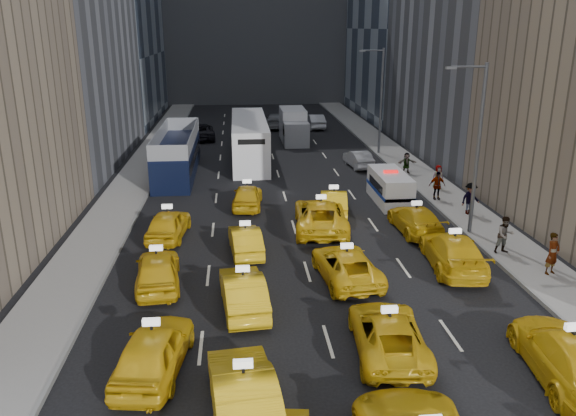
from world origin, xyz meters
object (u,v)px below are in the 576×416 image
(box_truck, at_px, (294,126))
(pedestrian_0, at_px, (553,254))
(double_decker, at_px, (177,153))
(city_bus, at_px, (249,140))
(nypd_van, at_px, (390,188))

(box_truck, bearing_deg, pedestrian_0, -81.31)
(double_decker, distance_m, city_bus, 7.06)
(double_decker, xyz_separation_m, city_bus, (5.52, 4.41, 0.05))
(nypd_van, height_order, double_decker, double_decker)
(double_decker, bearing_deg, box_truck, 55.05)
(double_decker, relative_size, pedestrian_0, 6.12)
(city_bus, distance_m, pedestrian_0, 27.58)
(nypd_van, bearing_deg, pedestrian_0, -62.96)
(box_truck, height_order, pedestrian_0, box_truck)
(city_bus, relative_size, pedestrian_0, 6.98)
(city_bus, bearing_deg, box_truck, 58.29)
(box_truck, bearing_deg, double_decker, -135.80)
(city_bus, distance_m, box_truck, 8.75)
(city_bus, height_order, box_truck, city_bus)
(nypd_van, height_order, box_truck, box_truck)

